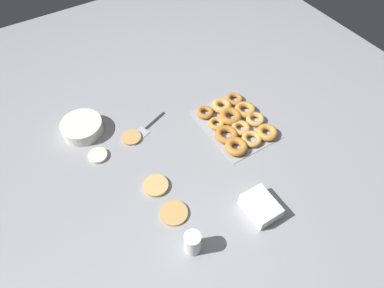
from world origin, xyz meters
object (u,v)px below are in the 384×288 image
at_px(paper_cup, 193,243).
at_px(spatula, 141,132).
at_px(pancake_1, 156,186).
at_px(donut_tray, 236,123).
at_px(pancake_2, 131,138).
at_px(pancake_3, 174,213).
at_px(pancake_0, 98,156).
at_px(batter_bowl, 82,127).
at_px(container_stack, 261,206).

xyz_separation_m(paper_cup, spatula, (0.61, -0.09, -0.05)).
distance_m(pancake_1, donut_tray, 0.51).
height_order(pancake_2, paper_cup, paper_cup).
distance_m(paper_cup, spatula, 0.62).
height_order(pancake_3, paper_cup, paper_cup).
bearing_deg(pancake_1, pancake_0, 27.90).
relative_size(pancake_3, batter_bowl, 0.58).
xyz_separation_m(pancake_0, batter_bowl, (0.18, 0.00, 0.02)).
height_order(donut_tray, spatula, donut_tray).
distance_m(pancake_0, pancake_2, 0.18).
distance_m(pancake_1, batter_bowl, 0.48).
bearing_deg(pancake_1, donut_tray, -78.60).
bearing_deg(spatula, batter_bowl, -54.40).
height_order(pancake_1, container_stack, container_stack).
xyz_separation_m(pancake_1, batter_bowl, (0.46, 0.15, 0.02)).
bearing_deg(pancake_2, paper_cup, 176.39).
relative_size(pancake_3, paper_cup, 1.07).
relative_size(batter_bowl, paper_cup, 1.86).
relative_size(donut_tray, batter_bowl, 1.92).
height_order(pancake_1, paper_cup, paper_cup).
xyz_separation_m(pancake_0, spatula, (0.02, -0.23, -0.00)).
distance_m(batter_bowl, paper_cup, 0.78).
distance_m(pancake_0, spatula, 0.23).
height_order(paper_cup, spatula, paper_cup).
relative_size(pancake_3, donut_tray, 0.30).
xyz_separation_m(pancake_3, donut_tray, (0.25, -0.50, 0.01)).
bearing_deg(pancake_0, pancake_3, -160.81).
xyz_separation_m(pancake_1, spatula, (0.30, -0.08, -0.01)).
xyz_separation_m(pancake_3, paper_cup, (-0.16, 0.01, 0.05)).
bearing_deg(pancake_0, donut_tray, -105.55).
relative_size(pancake_0, pancake_1, 0.81).
distance_m(pancake_2, pancake_3, 0.45).
distance_m(pancake_3, spatula, 0.46).
height_order(pancake_1, batter_bowl, batter_bowl).
bearing_deg(pancake_0, paper_cup, -166.92).
relative_size(pancake_0, spatula, 0.35).
bearing_deg(donut_tray, container_stack, 155.34).
bearing_deg(batter_bowl, paper_cup, -169.78).
bearing_deg(paper_cup, pancake_1, -2.00).
xyz_separation_m(pancake_0, paper_cup, (-0.59, -0.14, 0.05)).
bearing_deg(paper_cup, spatula, -8.65).
bearing_deg(paper_cup, batter_bowl, 10.22).
relative_size(pancake_2, donut_tray, 0.25).
distance_m(pancake_3, donut_tray, 0.56).
xyz_separation_m(pancake_2, batter_bowl, (0.16, 0.18, 0.02)).
xyz_separation_m(pancake_1, container_stack, (-0.32, -0.30, 0.02)).
relative_size(pancake_0, container_stack, 0.59).
bearing_deg(donut_tray, batter_bowl, 60.90).
distance_m(pancake_3, paper_cup, 0.17).
xyz_separation_m(pancake_3, spatula, (0.45, -0.08, -0.00)).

